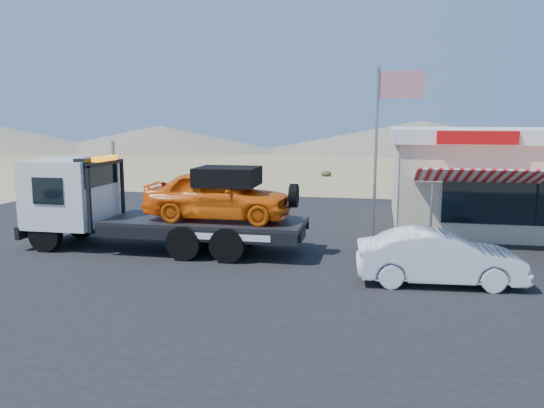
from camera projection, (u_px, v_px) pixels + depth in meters
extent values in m
plane|color=#8F7B51|center=(204.00, 270.00, 15.18)|extent=(120.00, 120.00, 0.00)
cube|color=black|center=(290.00, 248.00, 17.69)|extent=(32.00, 24.00, 0.02)
cylinder|color=black|center=(46.00, 235.00, 17.18)|extent=(1.06, 0.32, 1.06)
cylinder|color=black|center=(81.00, 223.00, 19.24)|extent=(1.06, 0.32, 1.06)
cylinder|color=black|center=(185.00, 242.00, 16.24)|extent=(1.06, 0.59, 1.06)
cylinder|color=black|center=(207.00, 228.00, 18.30)|extent=(1.06, 0.59, 1.06)
cylinder|color=black|center=(229.00, 244.00, 15.97)|extent=(1.06, 0.59, 1.06)
cylinder|color=black|center=(246.00, 230.00, 18.03)|extent=(1.06, 0.59, 1.06)
cube|color=black|center=(172.00, 229.00, 17.41)|extent=(8.73, 1.06, 0.32)
cube|color=white|center=(71.00, 192.00, 17.95)|extent=(2.34, 2.50, 2.23)
cube|color=black|center=(97.00, 171.00, 17.64)|extent=(0.37, 2.13, 0.96)
cube|color=black|center=(107.00, 195.00, 17.70)|extent=(0.11, 2.34, 2.13)
cube|color=orange|center=(105.00, 158.00, 17.51)|extent=(0.27, 1.28, 0.16)
cube|color=black|center=(206.00, 222.00, 17.14)|extent=(6.39, 2.45, 0.16)
imported|color=#F9640C|center=(218.00, 195.00, 16.92)|extent=(4.69, 1.88, 1.60)
cube|color=black|center=(228.00, 176.00, 16.76)|extent=(1.92, 1.60, 0.59)
imported|color=white|center=(439.00, 257.00, 13.79)|extent=(4.34, 1.81, 1.39)
cube|color=#C4B794|center=(521.00, 183.00, 21.56)|extent=(10.00, 8.00, 3.40)
cube|color=white|center=(524.00, 135.00, 21.25)|extent=(10.40, 8.40, 0.50)
cube|color=red|center=(477.00, 138.00, 17.62)|extent=(2.60, 0.12, 0.45)
cylinder|color=#99999E|center=(431.00, 219.00, 16.92)|extent=(0.08, 0.08, 2.20)
cylinder|color=#99999E|center=(376.00, 156.00, 18.14)|extent=(0.10, 0.10, 6.00)
cube|color=#B20C14|center=(401.00, 85.00, 17.62)|extent=(1.50, 0.02, 0.90)
ellipsoid|color=#323B20|center=(97.00, 179.00, 35.26)|extent=(1.28, 1.28, 0.69)
ellipsoid|color=#323B20|center=(204.00, 178.00, 36.65)|extent=(0.98, 0.98, 0.53)
ellipsoid|color=#323B20|center=(326.00, 173.00, 40.53)|extent=(0.83, 0.83, 0.45)
cone|color=#726B59|center=(160.00, 138.00, 73.06)|extent=(36.00, 36.00, 3.50)
cone|color=#726B59|center=(421.00, 137.00, 69.02)|extent=(44.00, 44.00, 4.20)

